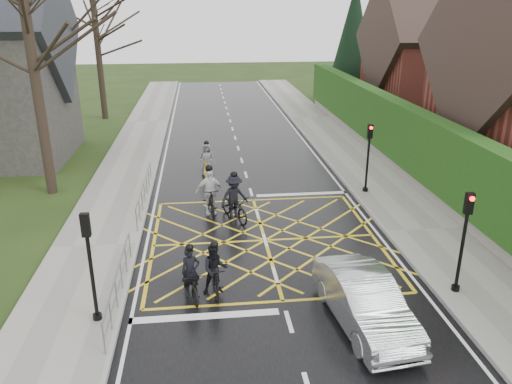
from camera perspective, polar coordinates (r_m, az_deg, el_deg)
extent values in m
plane|color=black|center=(18.19, 1.04, -5.56)|extent=(120.00, 120.00, 0.00)
cube|color=black|center=(18.18, 1.04, -5.54)|extent=(9.00, 80.00, 0.01)
cube|color=gray|center=(19.78, 18.60, -4.22)|extent=(3.00, 80.00, 0.15)
cube|color=gray|center=(18.43, -17.89, -6.00)|extent=(3.00, 80.00, 0.15)
cube|color=slate|center=(25.47, 16.81, 2.18)|extent=(0.50, 38.00, 0.70)
cube|color=#16380F|center=(25.00, 17.22, 5.98)|extent=(0.90, 38.00, 2.80)
cube|color=maroon|center=(38.46, 20.17, 11.88)|extent=(9.00, 8.00, 6.00)
cube|color=#32231E|center=(38.19, 20.72, 16.16)|extent=(9.80, 8.80, 8.80)
cylinder|color=black|center=(44.73, 10.64, 10.70)|extent=(0.50, 0.50, 1.20)
cone|color=black|center=(44.22, 11.02, 16.32)|extent=(4.60, 4.60, 10.00)
cylinder|color=black|center=(23.35, -24.04, 12.69)|extent=(0.44, 0.44, 11.00)
cylinder|color=black|center=(31.25, -21.77, 15.51)|extent=(0.44, 0.44, 12.00)
cylinder|color=black|center=(38.97, -17.60, 15.24)|extent=(0.44, 0.44, 10.00)
cylinder|color=slate|center=(14.71, -15.56, -8.72)|extent=(0.05, 5.00, 0.05)
cylinder|color=slate|center=(14.93, -15.40, -10.23)|extent=(0.04, 5.00, 0.04)
cylinder|color=slate|center=(12.90, -16.99, -16.07)|extent=(0.04, 0.04, 1.00)
cylinder|color=slate|center=(17.13, -14.21, -6.12)|extent=(0.04, 0.04, 1.00)
cylinder|color=slate|center=(21.51, -12.72, 1.04)|extent=(0.05, 6.00, 0.05)
cylinder|color=slate|center=(21.67, -12.63, -0.08)|extent=(0.04, 6.00, 0.04)
cylinder|color=slate|center=(18.92, -13.48, -3.41)|extent=(0.04, 0.04, 1.00)
cylinder|color=slate|center=(24.50, -11.96, 2.27)|extent=(0.04, 0.04, 1.00)
cylinder|color=black|center=(22.59, 12.62, 3.33)|extent=(0.10, 0.10, 3.00)
cylinder|color=black|center=(23.02, 12.37, 0.12)|extent=(0.24, 0.24, 0.30)
cube|color=black|center=(22.23, 12.90, 6.77)|extent=(0.22, 0.16, 0.62)
sphere|color=#FF0C0C|center=(22.08, 13.04, 7.15)|extent=(0.14, 0.14, 0.14)
cylinder|color=black|center=(15.45, 22.45, -6.03)|extent=(0.10, 0.10, 3.00)
cylinder|color=black|center=(16.06, 21.80, -10.36)|extent=(0.24, 0.24, 0.30)
cube|color=black|center=(14.91, 23.18, -1.20)|extent=(0.22, 0.16, 0.62)
sphere|color=#FF0C0C|center=(14.75, 23.49, -0.72)|extent=(0.14, 0.14, 0.14)
cylinder|color=black|center=(13.70, -18.24, -8.94)|extent=(0.10, 0.10, 3.00)
cylinder|color=black|center=(14.39, -17.63, -13.64)|extent=(0.24, 0.24, 0.30)
cube|color=black|center=(13.09, -18.92, -3.58)|extent=(0.22, 0.16, 0.62)
sphere|color=#FF0C0C|center=(13.13, -18.91, -2.65)|extent=(0.14, 0.14, 0.14)
imported|color=black|center=(14.85, -7.43, -10.24)|extent=(0.99, 1.79, 0.89)
imported|color=black|center=(14.78, -7.48, -9.00)|extent=(0.62, 0.49, 1.51)
sphere|color=black|center=(14.42, -7.62, -6.32)|extent=(0.24, 0.24, 0.24)
imported|color=black|center=(14.85, -4.66, -9.87)|extent=(0.59, 1.71, 1.01)
imported|color=black|center=(14.80, -4.71, -8.78)|extent=(0.79, 0.64, 1.54)
sphere|color=black|center=(14.43, -4.80, -6.04)|extent=(0.24, 0.24, 0.24)
imported|color=black|center=(19.74, -2.47, -1.69)|extent=(1.48, 2.15, 1.07)
imported|color=black|center=(19.70, -2.51, -0.58)|extent=(1.35, 1.10, 1.82)
sphere|color=black|center=(19.38, -2.55, 1.98)|extent=(0.28, 0.28, 0.28)
imported|color=black|center=(20.20, -5.28, -0.94)|extent=(0.85, 2.16, 1.26)
imported|color=silver|center=(20.17, -5.32, 0.04)|extent=(1.18, 0.61, 1.93)
sphere|color=black|center=(19.85, -5.42, 2.70)|extent=(0.30, 0.30, 0.30)
imported|color=yellow|center=(25.14, -5.60, 3.02)|extent=(0.84, 1.84, 0.93)
imported|color=slate|center=(25.14, -5.63, 3.79)|extent=(0.83, 0.60, 1.59)
sphere|color=black|center=(24.91, -5.69, 5.59)|extent=(0.25, 0.25, 0.25)
imported|color=#B0B3B7|center=(13.74, 12.32, -12.10)|extent=(1.96, 4.39, 1.40)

